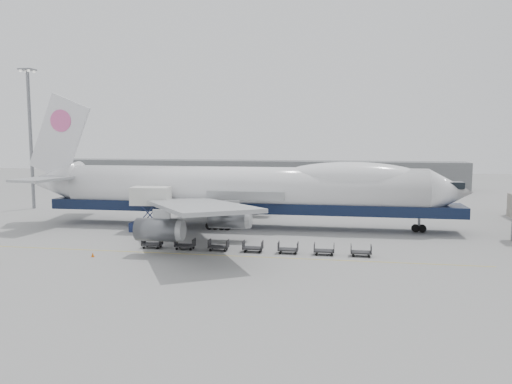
# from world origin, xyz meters

# --- Properties ---
(ground) EXTENTS (260.00, 260.00, 0.00)m
(ground) POSITION_xyz_m (0.00, 0.00, 0.00)
(ground) COLOR gray
(ground) RESTS_ON ground
(apron_line) EXTENTS (60.00, 0.15, 0.01)m
(apron_line) POSITION_xyz_m (0.00, -6.00, 0.01)
(apron_line) COLOR gold
(apron_line) RESTS_ON ground
(hangar) EXTENTS (110.00, 8.00, 7.00)m
(hangar) POSITION_xyz_m (-10.00, 70.00, 3.50)
(hangar) COLOR slate
(hangar) RESTS_ON ground
(floodlight_mast) EXTENTS (2.40, 2.40, 25.43)m
(floodlight_mast) POSITION_xyz_m (-42.00, 24.00, 14.27)
(floodlight_mast) COLOR slate
(floodlight_mast) RESTS_ON ground
(airliner) EXTENTS (67.00, 55.30, 19.98)m
(airliner) POSITION_xyz_m (0.64, 12.00, 5.62)
(airliner) COLOR white
(airliner) RESTS_ON ground
(catering_truck) EXTENTS (5.87, 4.25, 6.25)m
(catering_truck) POSITION_xyz_m (-12.15, 6.61, 3.47)
(catering_truck) COLOR #172147
(catering_truck) RESTS_ON ground
(traffic_cone) EXTENTS (0.36, 0.36, 0.53)m
(traffic_cone) POSITION_xyz_m (-12.86, -9.04, 0.25)
(traffic_cone) COLOR #D65E0B
(traffic_cone) RESTS_ON ground
(dolly_0) EXTENTS (2.30, 1.35, 1.30)m
(dolly_0) POSITION_xyz_m (-7.99, -3.70, 0.53)
(dolly_0) COLOR #2D2D30
(dolly_0) RESTS_ON ground
(dolly_1) EXTENTS (2.30, 1.35, 1.30)m
(dolly_1) POSITION_xyz_m (-3.91, -3.70, 0.53)
(dolly_1) COLOR #2D2D30
(dolly_1) RESTS_ON ground
(dolly_2) EXTENTS (2.30, 1.35, 1.30)m
(dolly_2) POSITION_xyz_m (0.18, -3.70, 0.53)
(dolly_2) COLOR #2D2D30
(dolly_2) RESTS_ON ground
(dolly_3) EXTENTS (2.30, 1.35, 1.30)m
(dolly_3) POSITION_xyz_m (4.26, -3.70, 0.53)
(dolly_3) COLOR #2D2D30
(dolly_3) RESTS_ON ground
(dolly_4) EXTENTS (2.30, 1.35, 1.30)m
(dolly_4) POSITION_xyz_m (8.35, -3.70, 0.53)
(dolly_4) COLOR #2D2D30
(dolly_4) RESTS_ON ground
(dolly_5) EXTENTS (2.30, 1.35, 1.30)m
(dolly_5) POSITION_xyz_m (12.43, -3.70, 0.53)
(dolly_5) COLOR #2D2D30
(dolly_5) RESTS_ON ground
(dolly_6) EXTENTS (2.30, 1.35, 1.30)m
(dolly_6) POSITION_xyz_m (16.52, -3.70, 0.53)
(dolly_6) COLOR #2D2D30
(dolly_6) RESTS_ON ground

